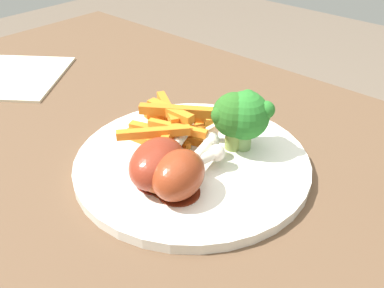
{
  "coord_description": "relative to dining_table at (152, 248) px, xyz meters",
  "views": [
    {
      "loc": [
        0.29,
        -0.25,
        1.01
      ],
      "look_at": [
        0.02,
        0.06,
        0.74
      ],
      "focal_mm": 40.48,
      "sensor_mm": 36.0,
      "label": 1
    }
  ],
  "objects": [
    {
      "name": "dining_table",
      "position": [
        0.0,
        0.0,
        0.0
      ],
      "size": [
        1.14,
        0.74,
        0.71
      ],
      "color": "brown",
      "rests_on": "ground_plane"
    },
    {
      "name": "dinner_plate",
      "position": [
        0.02,
        0.06,
        0.11
      ],
      "size": [
        0.27,
        0.27,
        0.01
      ],
      "primitive_type": "cylinder",
      "color": "white",
      "rests_on": "dining_table"
    },
    {
      "name": "broccoli_floret_front",
      "position": [
        0.05,
        0.11,
        0.16
      ],
      "size": [
        0.06,
        0.06,
        0.07
      ],
      "color": "#80A75F",
      "rests_on": "dinner_plate"
    },
    {
      "name": "broccoli_floret_middle",
      "position": [
        0.04,
        0.11,
        0.16
      ],
      "size": [
        0.05,
        0.06,
        0.07
      ],
      "color": "#92A952",
      "rests_on": "dinner_plate"
    },
    {
      "name": "carrot_fries_pile",
      "position": [
        -0.03,
        0.07,
        0.14
      ],
      "size": [
        0.12,
        0.15,
        0.04
      ],
      "color": "orange",
      "rests_on": "dinner_plate"
    },
    {
      "name": "chicken_drumstick_near",
      "position": [
        0.05,
        0.01,
        0.14
      ],
      "size": [
        0.06,
        0.12,
        0.05
      ],
      "color": "#621F0F",
      "rests_on": "dinner_plate"
    },
    {
      "name": "chicken_drumstick_far",
      "position": [
        0.02,
        0.0,
        0.14
      ],
      "size": [
        0.08,
        0.13,
        0.05
      ],
      "color": "#5D190F",
      "rests_on": "dinner_plate"
    },
    {
      "name": "chicken_drumstick_extra",
      "position": [
        0.04,
        0.0,
        0.14
      ],
      "size": [
        0.06,
        0.11,
        0.04
      ],
      "color": "#5E1E0A",
      "rests_on": "dinner_plate"
    },
    {
      "name": "napkin",
      "position": [
        -0.36,
        0.05,
        0.11
      ],
      "size": [
        0.21,
        0.22,
        0.0
      ],
      "primitive_type": "cube",
      "rotation": [
        0.0,
        0.0,
        2.22
      ],
      "color": "beige",
      "rests_on": "dining_table"
    }
  ]
}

